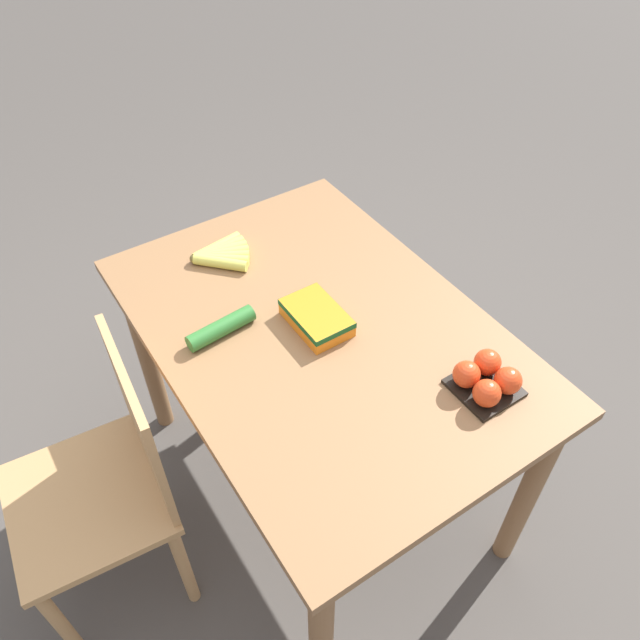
{
  "coord_description": "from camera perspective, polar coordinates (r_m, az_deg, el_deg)",
  "views": [
    {
      "loc": [
        -0.97,
        0.64,
        1.97
      ],
      "look_at": [
        0.0,
        0.0,
        0.8
      ],
      "focal_mm": 35.0,
      "sensor_mm": 36.0,
      "label": 1
    }
  ],
  "objects": [
    {
      "name": "ground_plane",
      "position": [
        2.28,
        0.0,
        -14.34
      ],
      "size": [
        12.0,
        12.0,
        0.0
      ],
      "primitive_type": "plane",
      "color": "#4C4742"
    },
    {
      "name": "dining_table",
      "position": [
        1.75,
        0.0,
        -3.39
      ],
      "size": [
        1.2,
        0.83,
        0.77
      ],
      "color": "olive",
      "rests_on": "ground_plane"
    },
    {
      "name": "chair",
      "position": [
        1.81,
        -18.76,
        -14.13
      ],
      "size": [
        0.45,
        0.44,
        0.89
      ],
      "rotation": [
        0.0,
        0.0,
        3.05
      ],
      "color": "tan",
      "rests_on": "ground_plane"
    },
    {
      "name": "banana_bunch",
      "position": [
        1.89,
        -9.14,
        5.91
      ],
      "size": [
        0.17,
        0.18,
        0.03
      ],
      "color": "brown",
      "rests_on": "dining_table"
    },
    {
      "name": "tomato_pack",
      "position": [
        1.55,
        15.0,
        -5.23
      ],
      "size": [
        0.15,
        0.15,
        0.08
      ],
      "color": "black",
      "rests_on": "dining_table"
    },
    {
      "name": "carrot_bag",
      "position": [
        1.66,
        -0.2,
        0.38
      ],
      "size": [
        0.19,
        0.13,
        0.05
      ],
      "color": "orange",
      "rests_on": "dining_table"
    },
    {
      "name": "cucumber_near",
      "position": [
        1.65,
        -9.03,
        -0.73
      ],
      "size": [
        0.06,
        0.2,
        0.05
      ],
      "color": "#2D702D",
      "rests_on": "dining_table"
    }
  ]
}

